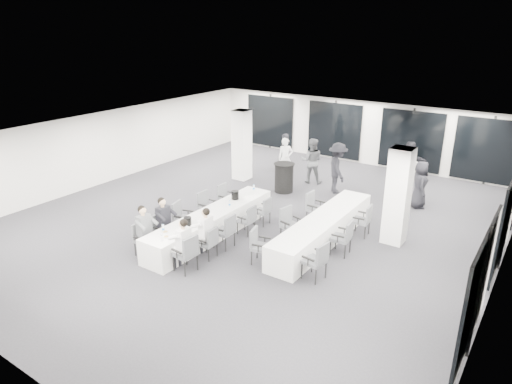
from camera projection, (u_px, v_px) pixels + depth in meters
room at (297, 175)px, 14.61m from camera, size 14.04×16.04×2.84m
column_left at (242, 145)px, 18.17m from camera, size 0.60×0.60×2.80m
column_right at (398, 196)px, 12.77m from camera, size 0.60×0.60×2.80m
banquet_table_main at (212, 224)px, 13.49m from camera, size 0.90×5.00×0.75m
banquet_table_side at (323, 229)px, 13.14m from camera, size 0.90×5.00×0.75m
cocktail_table at (284, 177)px, 17.01m from camera, size 0.79×0.79×1.09m
chair_main_left_near at (142, 237)px, 12.36m from camera, size 0.49×0.54×0.91m
chair_main_left_second at (162, 227)px, 12.92m from camera, size 0.49×0.54×0.91m
chair_main_left_mid at (181, 216)px, 13.55m from camera, size 0.62×0.64×1.01m
chair_main_left_fourth at (206, 205)px, 14.44m from camera, size 0.50×0.56×0.98m
chair_main_left_far at (225, 196)px, 15.21m from camera, size 0.48×0.54×0.93m
chair_main_right_near at (187, 251)px, 11.44m from camera, size 0.56×0.61×1.01m
chair_main_right_second at (209, 241)px, 12.14m from camera, size 0.47×0.52×0.89m
chair_main_right_mid at (226, 229)px, 12.69m from camera, size 0.51×0.57×0.99m
chair_main_right_fourth at (248, 218)px, 13.54m from camera, size 0.46×0.51×0.90m
chair_main_right_far at (264, 210)px, 14.20m from camera, size 0.45×0.51×0.89m
chair_side_left_near at (259, 244)px, 11.90m from camera, size 0.58×0.61×0.96m
chair_side_left_mid at (289, 222)px, 13.13m from camera, size 0.60×0.64×1.01m
chair_side_left_far at (314, 206)px, 14.33m from camera, size 0.52×0.58×1.00m
chair_side_right_near at (317, 259)px, 11.08m from camera, size 0.58×0.62×1.00m
chair_side_right_mid at (344, 236)px, 12.30m from camera, size 0.54×0.59×0.99m
chair_side_right_far at (364, 219)px, 13.41m from camera, size 0.53×0.58×0.98m
seated_guest_a at (146, 228)px, 12.18m from camera, size 0.50×0.38×1.44m
seated_guest_b at (165, 219)px, 12.74m from camera, size 0.50×0.38×1.44m
seated_guest_c at (182, 241)px, 11.45m from camera, size 0.50×0.38×1.44m
seated_guest_d at (204, 229)px, 12.12m from camera, size 0.50×0.38×1.44m
standing_guest_a at (286, 156)px, 18.44m from camera, size 0.87×0.86×1.87m
standing_guest_b at (312, 158)px, 17.82m from camera, size 1.13×0.93×2.03m
standing_guest_c at (338, 165)px, 16.74m from camera, size 1.42×1.52×2.14m
standing_guest_d at (408, 169)px, 16.42m from camera, size 1.36×1.07×2.04m
standing_guest_e at (420, 182)px, 15.42m from camera, size 0.87×1.04×1.85m
standing_guest_f at (410, 157)px, 18.54m from camera, size 1.68×1.14×1.71m
standing_guest_g at (284, 150)px, 19.35m from camera, size 0.85×0.81×1.82m
ice_bucket_near at (188, 221)px, 12.45m from camera, size 0.21×0.21×0.24m
ice_bucket_far at (235, 195)px, 14.32m from camera, size 0.24×0.24×0.27m
water_bottle_a at (163, 228)px, 12.09m from camera, size 0.06×0.06×0.20m
water_bottle_b at (230, 204)px, 13.72m from camera, size 0.06×0.06×0.20m
water_bottle_c at (254, 188)px, 15.05m from camera, size 0.06×0.06×0.20m
plate_a at (165, 232)px, 12.09m from camera, size 0.22×0.22×0.03m
plate_b at (166, 237)px, 11.81m from camera, size 0.20×0.20×0.03m
plate_c at (206, 218)px, 12.96m from camera, size 0.18×0.18×0.03m
wine_glass at (162, 235)px, 11.56m from camera, size 0.08×0.08×0.21m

